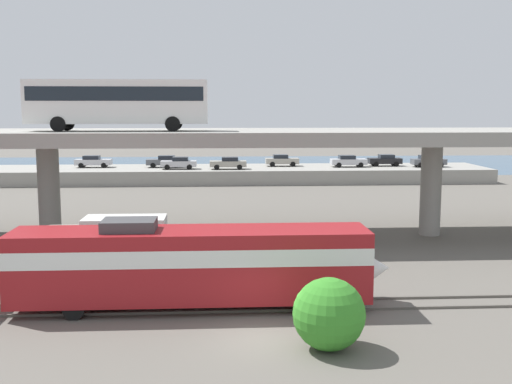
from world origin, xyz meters
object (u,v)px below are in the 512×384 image
object	(u,v)px
train_locomotive	(209,262)
parked_car_5	(179,163)
transit_bus_on_overpass	(118,100)
service_truck_west	(110,242)
parked_car_3	(385,160)
parked_car_2	(228,163)
parked_car_6	(348,161)
parked_car_4	(282,160)
parked_car_0	(165,161)
parked_car_7	(428,161)
parked_car_1	(93,161)

from	to	relation	value
train_locomotive	parked_car_5	xyz separation A→B (m)	(-4.45, 49.03, 0.33)
train_locomotive	transit_bus_on_overpass	distance (m)	17.78
service_truck_west	parked_car_5	size ratio (longest dim) A/B	1.56
service_truck_west	parked_car_3	size ratio (longest dim) A/B	1.60
transit_bus_on_overpass	parked_car_2	xyz separation A→B (m)	(7.90, 33.70, -7.17)
parked_car_3	parked_car_6	distance (m)	5.15
train_locomotive	parked_car_5	size ratio (longest dim) A/B	3.97
parked_car_4	parked_car_5	size ratio (longest dim) A/B	0.98
transit_bus_on_overpass	service_truck_west	world-z (taller)	transit_bus_on_overpass
train_locomotive	parked_car_0	size ratio (longest dim) A/B	3.74
transit_bus_on_overpass	parked_car_3	world-z (taller)	transit_bus_on_overpass
transit_bus_on_overpass	parked_car_7	size ratio (longest dim) A/B	2.82
train_locomotive	parked_car_7	world-z (taller)	train_locomotive
parked_car_0	parked_car_2	size ratio (longest dim) A/B	1.03
parked_car_1	parked_car_4	bearing A→B (deg)	0.74
service_truck_west	parked_car_6	size ratio (longest dim) A/B	1.51
service_truck_west	parked_car_4	bearing A→B (deg)	-107.66
parked_car_0	train_locomotive	bearing A→B (deg)	97.02
transit_bus_on_overpass	parked_car_5	bearing A→B (deg)	-93.06
train_locomotive	service_truck_west	bearing A→B (deg)	128.50
service_truck_west	parked_car_0	world-z (taller)	parked_car_0
transit_bus_on_overpass	parked_car_0	world-z (taller)	transit_bus_on_overpass
parked_car_1	parked_car_3	distance (m)	37.48
transit_bus_on_overpass	parked_car_3	distance (m)	46.99
parked_car_2	parked_car_5	size ratio (longest dim) A/B	1.03
parked_car_0	parked_car_1	size ratio (longest dim) A/B	1.02
parked_car_3	service_truck_west	bearing A→B (deg)	58.01
transit_bus_on_overpass	parked_car_4	xyz separation A→B (m)	(14.87, 37.43, -7.18)
transit_bus_on_overpass	parked_car_6	world-z (taller)	transit_bus_on_overpass
parked_car_6	parked_car_7	distance (m)	10.25
parked_car_1	parked_car_5	distance (m)	11.41
service_truck_west	parked_car_2	bearing A→B (deg)	-100.13
parked_car_6	parked_car_5	bearing A→B (deg)	-175.68
parked_car_2	parked_car_5	bearing A→B (deg)	-4.60
train_locomotive	parked_car_0	distance (m)	51.91
parked_car_2	parked_car_0	bearing A→B (deg)	-20.47
service_truck_west	parked_car_3	xyz separation A→B (m)	(27.76, 44.44, 0.89)
parked_car_0	parked_car_2	bearing A→B (deg)	159.53
parked_car_1	parked_car_6	bearing A→B (deg)	-2.33
parked_car_1	parked_car_2	world-z (taller)	same
train_locomotive	service_truck_west	size ratio (longest dim) A/B	2.55
parked_car_2	parked_car_6	size ratio (longest dim) A/B	0.99
parked_car_2	parked_car_5	world-z (taller)	same
parked_car_5	parked_car_6	world-z (taller)	same
service_truck_west	parked_car_4	distance (m)	47.28
parked_car_1	parked_car_5	xyz separation A→B (m)	(11.02, -2.93, 0.00)
parked_car_1	parked_car_2	xyz separation A→B (m)	(17.10, -3.42, 0.00)
transit_bus_on_overpass	parked_car_4	world-z (taller)	transit_bus_on_overpass
parked_car_7	train_locomotive	bearing A→B (deg)	-118.50
transit_bus_on_overpass	service_truck_west	bearing A→B (deg)	93.95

